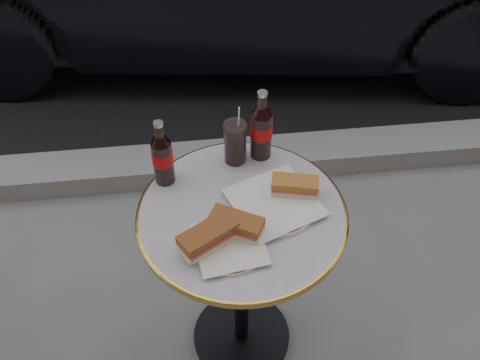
{
  "coord_description": "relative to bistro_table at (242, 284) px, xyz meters",
  "views": [
    {
      "loc": [
        -0.13,
        -1.12,
        2.07
      ],
      "look_at": [
        0.0,
        0.05,
        0.82
      ],
      "focal_mm": 45.0,
      "sensor_mm": 36.0,
      "label": 1
    }
  ],
  "objects": [
    {
      "name": "cola_bottle_left",
      "position": [
        -0.22,
        0.16,
        0.48
      ],
      "size": [
        0.09,
        0.09,
        0.23
      ],
      "primitive_type": null,
      "rotation": [
        0.0,
        0.0,
        0.39
      ],
      "color": "black",
      "rests_on": "bistro_table"
    },
    {
      "name": "ground",
      "position": [
        0.0,
        0.0,
        -0.37
      ],
      "size": [
        80.0,
        80.0,
        0.0
      ],
      "primitive_type": "plane",
      "color": "slate",
      "rests_on": "ground"
    },
    {
      "name": "sandwich_right",
      "position": [
        0.16,
        0.05,
        0.4
      ],
      "size": [
        0.15,
        0.09,
        0.05
      ],
      "primitive_type": "cube",
      "rotation": [
        0.0,
        0.0,
        -0.23
      ],
      "color": "#B46D2D",
      "rests_on": "plate_right"
    },
    {
      "name": "plate_left",
      "position": [
        -0.05,
        -0.12,
        0.37
      ],
      "size": [
        0.2,
        0.2,
        0.01
      ],
      "primitive_type": "cylinder",
      "rotation": [
        0.0,
        0.0,
        -0.03
      ],
      "color": "white",
      "rests_on": "bistro_table"
    },
    {
      "name": "cola_glass",
      "position": [
        0.0,
        0.22,
        0.44
      ],
      "size": [
        0.09,
        0.09,
        0.15
      ],
      "primitive_type": "cylinder",
      "rotation": [
        0.0,
        0.0,
        -0.23
      ],
      "color": "black",
      "rests_on": "bistro_table"
    },
    {
      "name": "cola_bottle_right",
      "position": [
        0.09,
        0.24,
        0.49
      ],
      "size": [
        0.09,
        0.09,
        0.25
      ],
      "primitive_type": null,
      "rotation": [
        0.0,
        0.0,
        -0.34
      ],
      "color": "black",
      "rests_on": "bistro_table"
    },
    {
      "name": "bistro_table",
      "position": [
        0.0,
        0.0,
        0.0
      ],
      "size": [
        0.62,
        0.62,
        0.73
      ],
      "primitive_type": null,
      "color": "#BAB2C4",
      "rests_on": "ground"
    },
    {
      "name": "sandwich_left_a",
      "position": [
        -0.11,
        -0.11,
        0.41
      ],
      "size": [
        0.18,
        0.15,
        0.06
      ],
      "primitive_type": "cube",
      "rotation": [
        0.0,
        0.0,
        0.54
      ],
      "color": "brown",
      "rests_on": "plate_left"
    },
    {
      "name": "sandwich_left_b",
      "position": [
        -0.02,
        -0.07,
        0.4
      ],
      "size": [
        0.16,
        0.13,
        0.05
      ],
      "primitive_type": "cube",
      "rotation": [
        0.0,
        0.0,
        -0.5
      ],
      "color": "brown",
      "rests_on": "plate_left"
    },
    {
      "name": "curb",
      "position": [
        0.0,
        0.9,
        -0.32
      ],
      "size": [
        40.0,
        0.2,
        0.12
      ],
      "primitive_type": "cube",
      "color": "gray",
      "rests_on": "ground"
    },
    {
      "name": "plate_right",
      "position": [
        0.1,
        0.02,
        0.37
      ],
      "size": [
        0.29,
        0.29,
        0.01
      ],
      "primitive_type": "cylinder",
      "rotation": [
        0.0,
        0.0,
        0.21
      ],
      "color": "white",
      "rests_on": "bistro_table"
    }
  ]
}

